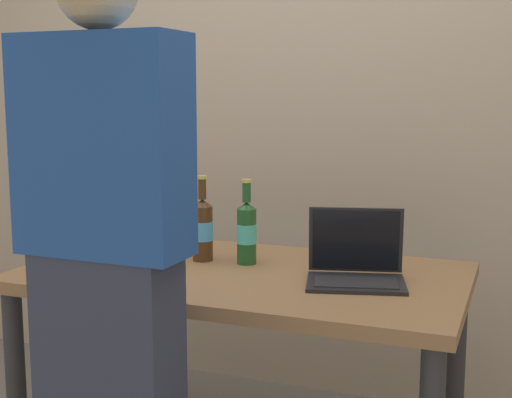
# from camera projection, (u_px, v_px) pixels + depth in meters

# --- Properties ---
(desk) EXTENTS (1.49, 0.83, 0.74)m
(desk) POSITION_uv_depth(u_px,v_px,m) (243.00, 296.00, 2.42)
(desk) COLOR olive
(desk) RESTS_ON ground
(laptop) EXTENTS (0.36, 0.32, 0.23)m
(laptop) POSITION_uv_depth(u_px,v_px,m) (356.00, 265.00, 2.26)
(laptop) COLOR black
(laptop) RESTS_ON desk
(beer_bottle_amber) EXTENTS (0.07, 0.07, 0.30)m
(beer_bottle_amber) POSITION_uv_depth(u_px,v_px,m) (247.00, 231.00, 2.49)
(beer_bottle_amber) COLOR #1E5123
(beer_bottle_amber) RESTS_ON desk
(beer_bottle_dark) EXTENTS (0.08, 0.08, 0.31)m
(beer_bottle_dark) POSITION_uv_depth(u_px,v_px,m) (203.00, 228.00, 2.54)
(beer_bottle_dark) COLOR #472B14
(beer_bottle_dark) RESTS_ON desk
(person_figure) EXTENTS (0.44, 0.28, 1.73)m
(person_figure) POSITION_uv_depth(u_px,v_px,m) (106.00, 270.00, 1.81)
(person_figure) COLOR #2D3347
(person_figure) RESTS_ON ground
(back_wall) EXTENTS (6.00, 0.10, 2.60)m
(back_wall) POSITION_uv_depth(u_px,v_px,m) (315.00, 103.00, 3.09)
(back_wall) COLOR tan
(back_wall) RESTS_ON ground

